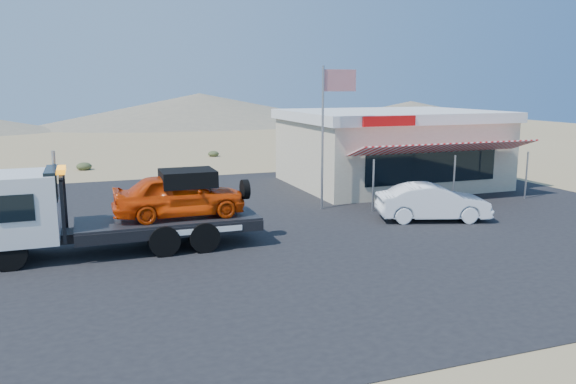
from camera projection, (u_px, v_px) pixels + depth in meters
name	position (u px, v px, depth m)	size (l,w,h in m)	color
ground	(244.00, 248.00, 18.33)	(120.00, 120.00, 0.00)	#9E8459
asphalt_lot	(273.00, 222.00, 21.77)	(32.00, 24.00, 0.02)	black
tow_truck	(118.00, 206.00, 17.66)	(8.27, 2.45, 2.77)	black
white_sedan	(433.00, 202.00, 21.88)	(1.50, 4.31, 1.42)	white
jerky_store	(389.00, 147.00, 29.75)	(10.40, 9.97, 3.90)	#C2AF92
flagpole	(328.00, 121.00, 23.43)	(1.55, 0.10, 6.00)	#99999E
distant_hills	(37.00, 114.00, 65.65)	(126.00, 48.00, 4.20)	#726B59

